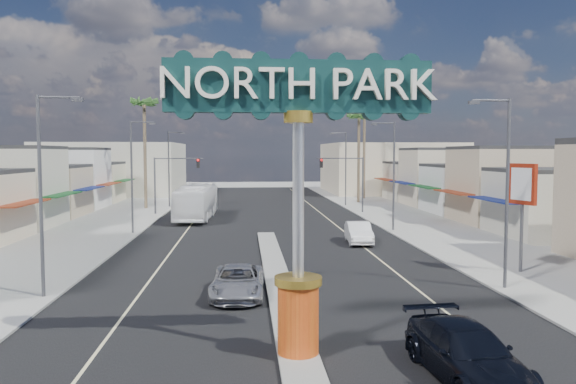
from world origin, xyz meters
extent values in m
plane|color=gray|center=(0.00, 30.00, 0.00)|extent=(160.00, 160.00, 0.00)
cube|color=black|center=(0.00, 30.00, 0.01)|extent=(20.00, 120.00, 0.01)
cube|color=gray|center=(0.00, 14.00, 0.08)|extent=(1.30, 30.00, 0.16)
cube|color=gray|center=(-14.00, 30.00, 0.06)|extent=(8.00, 120.00, 0.12)
cube|color=gray|center=(14.00, 30.00, 0.06)|extent=(8.00, 120.00, 0.12)
cube|color=beige|center=(-24.00, 43.00, 3.00)|extent=(12.00, 42.00, 6.00)
cube|color=#B7B29E|center=(24.00, 43.00, 3.00)|extent=(12.00, 42.00, 6.00)
cube|color=#B7B29E|center=(-22.00, 75.00, 4.00)|extent=(20.00, 20.00, 8.00)
cube|color=beige|center=(22.00, 75.00, 4.00)|extent=(20.00, 20.00, 8.00)
cylinder|color=red|center=(0.00, 2.00, 1.26)|extent=(1.30, 1.30, 2.20)
cylinder|color=gold|center=(0.00, 2.00, 2.49)|extent=(1.50, 1.50, 0.25)
cylinder|color=#B7B7BC|center=(0.00, 2.00, 5.01)|extent=(0.36, 0.36, 4.80)
cylinder|color=gold|center=(0.00, 2.00, 7.58)|extent=(0.90, 0.90, 0.35)
cube|color=#0F2F2E|center=(0.00, 2.00, 8.51)|extent=(8.20, 0.50, 1.60)
cylinder|color=#47474C|center=(-11.00, 44.00, 3.00)|extent=(0.18, 0.18, 6.00)
cylinder|color=#47474C|center=(-8.50, 44.00, 5.90)|extent=(5.00, 0.12, 0.12)
cube|color=black|center=(-6.50, 44.00, 5.40)|extent=(0.32, 0.32, 1.00)
sphere|color=red|center=(-6.50, 43.82, 5.72)|extent=(0.22, 0.22, 0.22)
cylinder|color=#47474C|center=(11.00, 44.00, 3.00)|extent=(0.18, 0.18, 6.00)
cylinder|color=#47474C|center=(8.50, 44.00, 5.90)|extent=(5.00, 0.12, 0.12)
cube|color=black|center=(6.50, 44.00, 5.40)|extent=(0.32, 0.32, 1.00)
sphere|color=red|center=(6.50, 43.82, 5.72)|extent=(0.22, 0.22, 0.22)
cylinder|color=#47474C|center=(-10.60, 10.00, 4.50)|extent=(0.16, 0.16, 9.00)
cylinder|color=#47474C|center=(-9.70, 10.00, 8.90)|extent=(1.80, 0.10, 0.10)
cube|color=#47474C|center=(-8.90, 10.00, 8.80)|extent=(0.50, 0.22, 0.15)
cylinder|color=#47474C|center=(-10.60, 30.00, 4.50)|extent=(0.16, 0.16, 9.00)
cylinder|color=#47474C|center=(-9.70, 30.00, 8.90)|extent=(1.80, 0.10, 0.10)
cube|color=#47474C|center=(-8.90, 30.00, 8.80)|extent=(0.50, 0.22, 0.15)
cylinder|color=#47474C|center=(-10.60, 52.00, 4.50)|extent=(0.16, 0.16, 9.00)
cylinder|color=#47474C|center=(-9.70, 52.00, 8.90)|extent=(1.80, 0.10, 0.10)
cube|color=#47474C|center=(-8.90, 52.00, 8.80)|extent=(0.50, 0.22, 0.15)
cylinder|color=#47474C|center=(10.60, 10.00, 4.50)|extent=(0.16, 0.16, 9.00)
cylinder|color=#47474C|center=(9.70, 10.00, 8.90)|extent=(1.80, 0.10, 0.10)
cube|color=#47474C|center=(8.90, 10.00, 8.80)|extent=(0.50, 0.22, 0.15)
cylinder|color=#47474C|center=(10.60, 30.00, 4.50)|extent=(0.16, 0.16, 9.00)
cylinder|color=#47474C|center=(9.70, 30.00, 8.90)|extent=(1.80, 0.10, 0.10)
cube|color=#47474C|center=(8.90, 30.00, 8.80)|extent=(0.50, 0.22, 0.15)
cylinder|color=#47474C|center=(10.60, 52.00, 4.50)|extent=(0.16, 0.16, 9.00)
cylinder|color=#47474C|center=(9.70, 52.00, 8.90)|extent=(1.80, 0.10, 0.10)
cube|color=#47474C|center=(8.90, 52.00, 8.80)|extent=(0.50, 0.22, 0.15)
cylinder|color=brown|center=(-13.00, 50.00, 6.00)|extent=(0.36, 0.36, 12.00)
cylinder|color=brown|center=(13.00, 56.00, 5.50)|extent=(0.36, 0.36, 11.00)
cylinder|color=brown|center=(15.00, 62.00, 6.50)|extent=(0.36, 0.36, 13.00)
imported|color=#ABABB0|center=(-2.00, 9.72, 0.70)|extent=(2.52, 5.10, 1.39)
imported|color=black|center=(4.64, -0.07, 0.77)|extent=(2.63, 5.51, 1.55)
imported|color=white|center=(6.48, 24.08, 0.77)|extent=(1.96, 4.75, 1.53)
imported|color=white|center=(-6.36, 39.97, 1.69)|extent=(3.47, 12.26, 3.38)
cylinder|color=#47474C|center=(13.09, 13.38, 1.93)|extent=(0.18, 0.18, 3.62)
cube|color=maroon|center=(13.09, 13.38, 4.83)|extent=(0.72, 1.80, 2.17)
cube|color=white|center=(12.97, 13.34, 4.83)|extent=(0.42, 1.40, 1.72)
camera|label=1|loc=(-1.66, -15.29, 6.48)|focal=35.00mm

